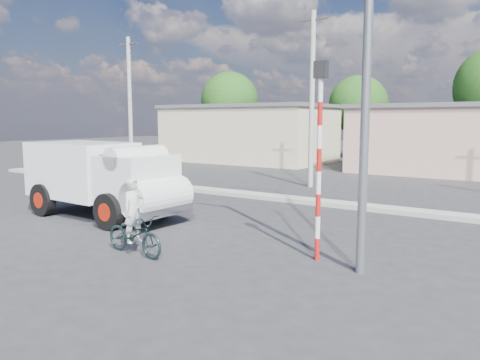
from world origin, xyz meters
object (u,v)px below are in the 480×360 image
Objects in this scene: truck at (104,177)px; streetlight at (360,24)px; cyclist at (134,223)px; traffic_pole at (319,144)px; bicycle at (135,234)px.

streetlight is at bearing -2.65° from truck.
truck is at bearing 175.15° from streetlight.
truck reaches higher than cyclist.
traffic_pole reaches higher than cyclist.
streetlight is (4.64, 1.67, 4.21)m from cyclist.
truck is 4.61m from cyclist.
traffic_pole is (3.70, 1.97, 1.84)m from cyclist.
truck reaches higher than bicycle.
streetlight is (8.54, -0.72, 3.64)m from truck.
truck is 3.21× the size of bicycle.
cyclist is at bearing 0.00° from bicycle.
bicycle is 0.27m from cyclist.
cyclist is (3.90, -2.39, -0.57)m from truck.
truck is 9.32m from streetlight.
streetlight reaches higher than cyclist.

